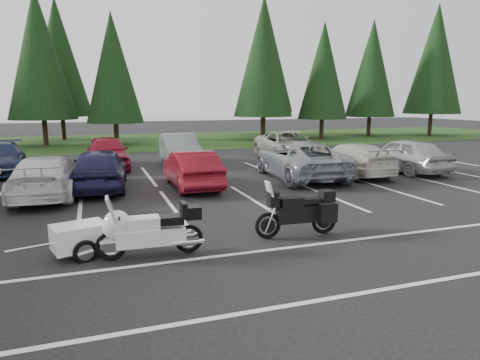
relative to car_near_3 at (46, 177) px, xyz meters
The scene contains 25 objects.
ground 5.12m from the car_near_3, 49.72° to the right, with size 120.00×120.00×0.00m, color black.
grass_strip 20.41m from the car_near_3, 80.76° to the left, with size 80.00×16.00×0.01m, color #1C3812.
lake_water 51.65m from the car_near_3, 81.90° to the left, with size 70.00×50.00×0.02m, color slate.
stall_markings 3.84m from the car_near_3, 29.66° to the right, with size 32.00×16.00×0.01m, color silver.
conifer_4 19.98m from the car_near_3, 95.17° to the left, with size 4.80×4.80×11.17m.
conifer_5 18.69m from the car_near_3, 79.53° to the left, with size 4.14×4.14×9.63m.
conifer_6 24.53m from the car_near_3, 50.04° to the left, with size 4.93×4.93×11.48m.
conifer_7 27.92m from the car_near_3, 40.80° to the left, with size 4.27×4.27×9.94m.
conifer_8 32.73m from the car_near_3, 35.49° to the left, with size 4.53×4.53×10.56m.
conifer_9 37.23m from the car_near_3, 28.38° to the left, with size 5.19×5.19×12.10m.
conifer_back_b 24.41m from the car_near_3, 91.75° to the left, with size 4.97×4.97×11.58m.
conifer_back_c 29.50m from the car_near_3, 53.01° to the left, with size 5.50×5.50×12.81m.
car_near_3 is the anchor object (origin of this frame).
car_near_4 1.91m from the car_near_3, 23.40° to the left, with size 1.85×4.61×1.57m, color #1C193E.
car_near_5 5.02m from the car_near_3, ahead, with size 1.49×4.28×1.41m, color maroon.
car_near_6 9.84m from the car_near_3, ahead, with size 2.60×5.63×1.57m, color gray.
car_near_7 12.40m from the car_near_3, ahead, with size 1.97×4.86×1.41m, color beige.
car_near_8 15.13m from the car_near_3, ahead, with size 1.86×4.62×1.57m, color #A9A8AD.
car_far_1 6.45m from the car_near_3, 112.06° to the left, with size 1.94×4.77×1.38m, color #1C2346.
car_far_2 6.35m from the car_near_3, 69.77° to the left, with size 1.87×4.65×1.58m, color maroon.
car_far_3 8.47m from the car_near_3, 46.88° to the left, with size 1.66×4.75×1.56m, color slate.
car_far_4 13.35m from the car_near_3, 26.93° to the left, with size 2.62×5.68×1.58m, color #A09C92.
touring_motorcycle 7.38m from the car_near_3, 69.44° to the right, with size 2.46×0.76×1.36m, color silver, non-canonical shape.
cargo_trailer 6.51m from the car_near_3, 79.58° to the right, with size 1.54×0.86×0.71m, color white, non-canonical shape.
adventure_motorcycle 9.03m from the car_near_3, 47.42° to the right, with size 2.32×0.81×1.41m, color black, non-canonical shape.
Camera 1 is at (-1.71, -11.76, 3.23)m, focal length 32.00 mm.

